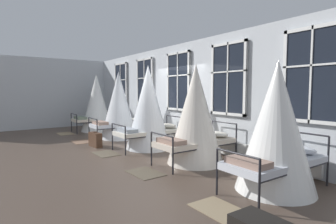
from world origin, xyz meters
name	(u,v)px	position (x,y,z in m)	size (l,w,h in m)	color
ground	(148,148)	(0.00, 0.00, 0.00)	(23.64, 23.64, 0.00)	#4C3D33
back_wall_with_windows	(181,94)	(0.00, 1.26, 1.61)	(12.82, 0.10, 3.22)	silver
end_wall_left	(36,93)	(-6.41, -1.99, 1.61)	(0.10, 7.40, 3.22)	silver
window_bank	(178,109)	(0.00, 1.14, 1.15)	(9.65, 0.10, 2.90)	black
cot_first	(97,104)	(-4.23, 0.02, 1.18)	(1.35, 2.01, 2.44)	black
cot_second	(119,106)	(-2.07, 0.04, 1.17)	(1.35, 2.00, 2.42)	black
cot_third	(148,108)	(0.04, 0.01, 1.20)	(1.35, 2.00, 2.48)	black
cot_fourth	(196,116)	(2.10, 0.07, 1.14)	(1.35, 2.00, 2.36)	black
cot_fifth	(276,128)	(4.25, 0.03, 1.09)	(1.35, 2.01, 2.25)	black
rug_first	(65,134)	(-4.24, -1.33, 0.01)	(0.80, 0.56, 0.01)	#8E7A5B
rug_second	(82,142)	(-2.12, -1.33, 0.01)	(0.80, 0.56, 0.01)	brown
rug_third	(106,154)	(0.00, -1.33, 0.01)	(0.80, 0.56, 0.01)	brown
rug_fourth	(145,173)	(2.12, -1.33, 0.01)	(0.80, 0.56, 0.01)	brown
rug_fifth	(219,209)	(4.24, -1.33, 0.01)	(0.80, 0.56, 0.01)	#8E7A5B
suitcase_dark	(95,140)	(-1.09, -1.23, 0.22)	(0.58, 0.26, 0.47)	#472D1E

